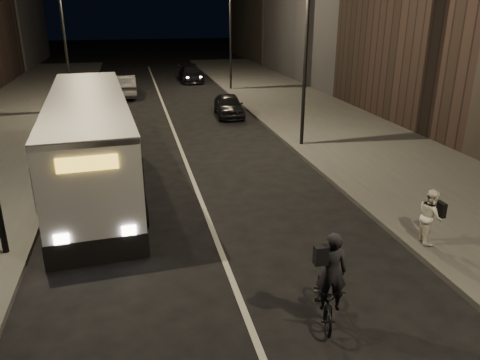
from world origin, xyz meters
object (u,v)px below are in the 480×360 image
streetlight_right_mid (301,28)px  pedestrian_woman (430,216)px  streetlight_right_far (227,18)px  cyclist_on_bicycle (327,290)px  city_bus (91,137)px  streetlight_left_far (67,22)px  car_mid (124,86)px  car_far (191,74)px  car_near (229,105)px

streetlight_right_mid → pedestrian_woman: (0.27, -10.00, -4.44)m
streetlight_right_far → cyclist_on_bicycle: 28.95m
city_bus → streetlight_left_far: bearing=93.8°
city_bus → car_mid: size_ratio=2.61×
streetlight_left_far → car_far: streetlight_left_far is taller
streetlight_left_far → cyclist_on_bicycle: size_ratio=3.86×
pedestrian_woman → car_far: bearing=20.0°
streetlight_left_far → cyclist_on_bicycle: bearing=-72.7°
streetlight_left_far → city_bus: 13.45m
streetlight_right_mid → streetlight_right_far: (0.00, 16.00, 0.00)m
city_bus → car_near: bearing=50.5°
cyclist_on_bicycle → streetlight_right_far: bearing=97.2°
streetlight_right_mid → car_mid: 17.68m
cyclist_on_bicycle → city_bus: bearing=133.5°
cyclist_on_bicycle → car_mid: 27.82m
streetlight_right_far → cyclist_on_bicycle: (-3.70, -28.34, -4.66)m
pedestrian_woman → car_mid: pedestrian_woman is taller
streetlight_right_far → pedestrian_woman: (0.27, -26.00, -4.44)m
streetlight_right_mid → streetlight_left_far: 14.62m
pedestrian_woman → car_mid: size_ratio=0.32×
streetlight_left_far → car_near: bearing=-17.5°
car_far → car_mid: bearing=-132.8°
streetlight_right_mid → car_mid: (-7.86, 15.17, -4.58)m
streetlight_left_far → pedestrian_woman: 23.22m
streetlight_right_far → streetlight_left_far: size_ratio=1.00×
streetlight_right_far → streetlight_left_far: bearing=-150.6°
streetlight_right_far → pedestrian_woman: 26.38m
cyclist_on_bicycle → streetlight_left_far: bearing=121.9°
car_near → car_far: 14.17m
car_near → car_mid: size_ratio=0.81×
cyclist_on_bicycle → car_far: cyclist_on_bicycle is taller
streetlight_right_mid → car_far: size_ratio=1.79×
car_far → cyclist_on_bicycle: bearing=-92.7°
streetlight_right_far → streetlight_left_far: same height
car_mid → pedestrian_woman: bearing=107.1°
car_near → pedestrian_woman: bearing=-79.4°
streetlight_left_far → pedestrian_woman: bearing=-61.3°
streetlight_right_far → car_mid: bearing=-174.0°
cyclist_on_bicycle → pedestrian_woman: bearing=45.1°
streetlight_left_far → city_bus: (1.73, -12.85, -3.56)m
pedestrian_woman → car_near: bearing=22.2°
streetlight_right_far → city_bus: (-8.93, -18.85, -3.56)m
streetlight_right_mid → car_mid: size_ratio=1.70×
streetlight_right_mid → cyclist_on_bicycle: 13.70m
streetlight_right_mid → cyclist_on_bicycle: bearing=-106.7°
car_mid → streetlight_right_far: bearing=-174.8°
city_bus → car_far: (6.77, 24.19, -1.14)m
car_mid → cyclist_on_bicycle: bearing=97.8°
city_bus → car_mid: bearing=82.7°
streetlight_left_far → car_mid: size_ratio=1.70×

